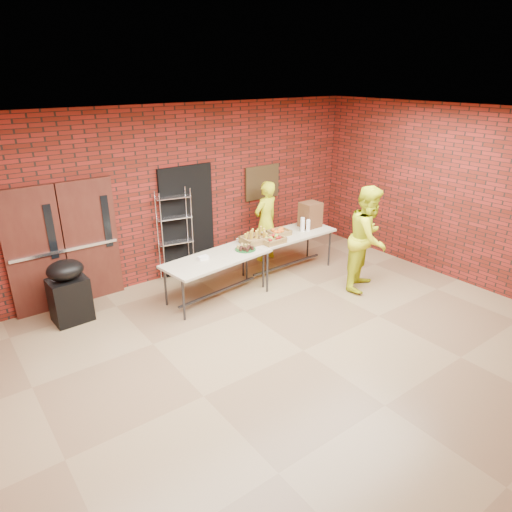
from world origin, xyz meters
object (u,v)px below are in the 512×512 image
Objects in this scene: coffee_dispenser at (310,215)px; volunteer_woman at (266,221)px; table_left at (217,261)px; wire_rack at (175,235)px; volunteer_man at (368,238)px; table_right at (288,237)px; covered_grill at (69,291)px.

volunteer_woman is at bearing 131.48° from coffee_dispenser.
wire_rack is at bearing 90.03° from table_left.
volunteer_man is (2.42, -1.21, 0.23)m from table_left.
volunteer_man is (0.04, -1.47, -0.09)m from coffee_dispenser.
coffee_dispenser reaches higher than table_right.
table_right is (1.90, -1.02, -0.15)m from wire_rack.
volunteer_woman is (1.93, -0.28, -0.03)m from wire_rack.
table_left is at bearing -71.55° from wire_rack.
table_left is at bearing -173.86° from coffee_dispenser.
volunteer_woman reaches higher than table_left.
table_right is at bearing -10.50° from covered_grill.
volunteer_man is at bearing -31.88° from wire_rack.
volunteer_woman is (1.78, 0.94, 0.12)m from table_left.
covered_grill is (-2.12, -0.45, -0.35)m from wire_rack.
table_right is 0.71m from coffee_dispenser.
table_left is 2.42m from coffee_dispenser.
wire_rack is 2.16m from table_right.
coffee_dispenser is at bearing 66.63° from volunteer_man.
wire_rack reaches higher than table_right.
table_right is at bearing 77.54° from volunteer_woman.
table_right is at bearing -174.49° from coffee_dispenser.
wire_rack is at bearing -18.12° from volunteer_woman.
table_right is 1.57m from volunteer_man.
covered_grill is (-4.02, 0.57, -0.20)m from table_right.
volunteer_woman is at bearing 0.01° from covered_grill.
wire_rack is at bearing 150.74° from table_right.
table_right is 0.75m from volunteer_woman.
covered_grill reaches higher than table_left.
table_left is at bearing -21.00° from covered_grill.
table_left is 2.41m from covered_grill.
wire_rack reaches higher than coffee_dispenser.
volunteer_woman is at bearing 81.75° from volunteer_man.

